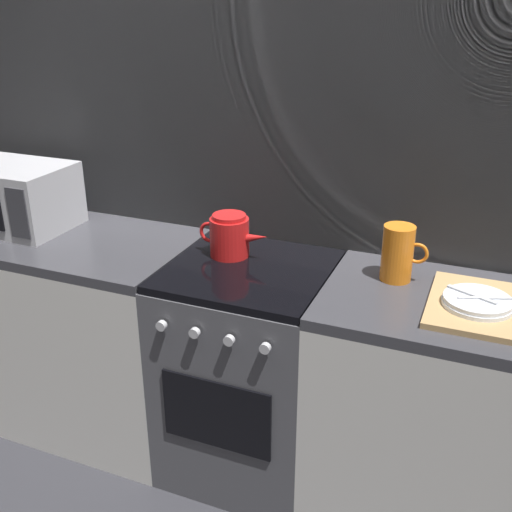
# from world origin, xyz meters

# --- Properties ---
(ground_plane) EXTENTS (8.00, 8.00, 0.00)m
(ground_plane) POSITION_xyz_m (0.00, 0.00, 0.00)
(ground_plane) COLOR #2D2D33
(back_wall) EXTENTS (3.60, 0.05, 2.40)m
(back_wall) POSITION_xyz_m (0.00, 0.32, 1.20)
(back_wall) COLOR gray
(back_wall) RESTS_ON ground_plane
(counter_left) EXTENTS (1.20, 0.60, 0.90)m
(counter_left) POSITION_xyz_m (-0.90, 0.00, 0.45)
(counter_left) COLOR silver
(counter_left) RESTS_ON ground_plane
(stove_unit) EXTENTS (0.60, 0.63, 0.90)m
(stove_unit) POSITION_xyz_m (-0.00, -0.00, 0.45)
(stove_unit) COLOR #4C4C51
(stove_unit) RESTS_ON ground_plane
(counter_right) EXTENTS (1.20, 0.60, 0.90)m
(counter_right) POSITION_xyz_m (0.90, 0.00, 0.45)
(counter_right) COLOR silver
(counter_right) RESTS_ON ground_plane
(microwave) EXTENTS (0.46, 0.35, 0.27)m
(microwave) POSITION_xyz_m (-1.09, 0.02, 1.04)
(microwave) COLOR #B2B2B7
(microwave) RESTS_ON counter_left
(kettle) EXTENTS (0.28, 0.15, 0.17)m
(kettle) POSITION_xyz_m (-0.11, 0.08, 0.98)
(kettle) COLOR red
(kettle) RESTS_ON stove_unit
(pitcher) EXTENTS (0.16, 0.11, 0.20)m
(pitcher) POSITION_xyz_m (0.52, 0.10, 1.00)
(pitcher) COLOR orange
(pitcher) RESTS_ON counter_right
(dish_pile) EXTENTS (0.30, 0.40, 0.06)m
(dish_pile) POSITION_xyz_m (0.80, -0.03, 0.92)
(dish_pile) COLOR tan
(dish_pile) RESTS_ON counter_right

